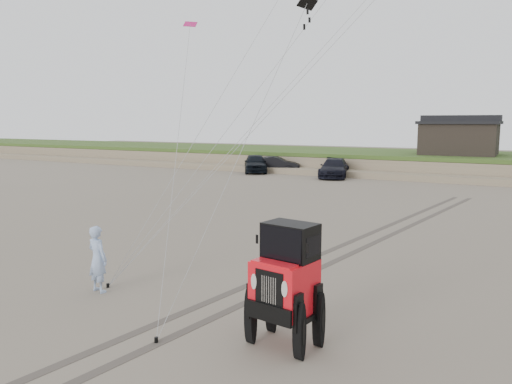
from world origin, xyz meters
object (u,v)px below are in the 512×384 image
truck_a (255,163)px  truck_b (276,164)px  jeep (285,298)px  cabin (459,137)px  truck_c (334,168)px  man (98,259)px

truck_a → truck_b: (1.61, 0.90, -0.11)m
truck_b → jeep: bearing=-173.0°
cabin → truck_c: (-8.53, -7.38, -2.47)m
truck_a → truck_b: size_ratio=1.12×
truck_c → man: (4.11, -29.37, 0.14)m
cabin → truck_b: (-14.54, -6.06, -2.52)m
man → truck_a: bearing=-59.8°
cabin → jeep: bearing=-87.9°
truck_a → truck_c: 7.63m
truck_c → man: size_ratio=2.92×
truck_b → man: bearing=178.3°
jeep → truck_b: bearing=125.8°
truck_b → jeep: size_ratio=0.80×
cabin → truck_b: cabin is taller
truck_b → jeep: (15.91, -31.20, 0.30)m
cabin → man: bearing=-96.8°
truck_a → truck_b: 1.85m
cabin → truck_a: size_ratio=1.32×
cabin → truck_a: cabin is taller
truck_c → jeep: (9.90, -29.88, 0.24)m
jeep → man: size_ratio=2.99×
truck_a → jeep: 35.00m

